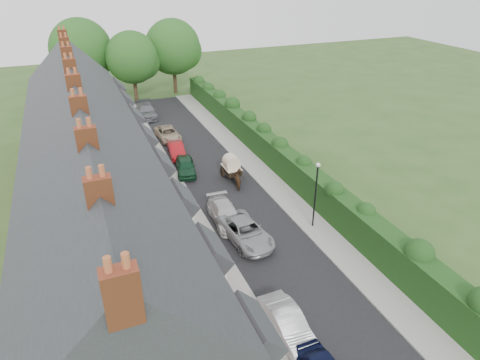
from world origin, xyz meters
The scene contains 22 objects.
ground centered at (0.00, 0.00, 0.00)m, with size 140.00×140.00×0.00m, color #2D4C1E.
road centered at (-0.50, 11.00, 0.01)m, with size 6.00×58.00×0.02m, color black.
pavement_hedge_side centered at (3.60, 11.00, 0.06)m, with size 2.20×58.00×0.12m, color #9A9791.
pavement_house_side centered at (-4.35, 11.00, 0.06)m, with size 1.70×58.00×0.12m, color #9A9791.
kerb_hedge_side centered at (2.55, 11.00, 0.07)m, with size 0.18×58.00×0.13m, color #969691.
kerb_house_side centered at (-3.55, 11.00, 0.07)m, with size 0.18×58.00×0.13m, color #969691.
hedge centered at (5.40, 11.00, 1.60)m, with size 2.10×58.00×2.85m.
terrace_row centered at (-10.87, 9.98, 4.47)m, with size 9.05×40.50×11.50m.
garden_wall_row centered at (-5.35, 10.00, 0.46)m, with size 0.35×40.35×1.10m.
lamppost centered at (3.40, 4.00, 3.30)m, with size 0.32×0.32×5.16m.
tree_far_left centered at (-2.65, 40.08, 5.71)m, with size 7.14×6.80×9.29m.
tree_far_right centered at (3.39, 42.08, 6.31)m, with size 7.98×7.60×10.31m.
tree_far_back centered at (-8.59, 43.08, 6.62)m, with size 8.40×8.00×10.82m.
car_silver_a centered at (-3.00, -4.20, 0.71)m, with size 1.51×4.32×1.42m, color silver.
car_silver_b centered at (-1.78, 4.31, 0.72)m, with size 2.39×5.19×1.44m, color #94979B.
car_white centered at (-2.26, 7.00, 0.69)m, with size 1.92×4.72×1.37m, color silver.
car_green centered at (-2.77, 15.99, 0.70)m, with size 1.65×4.10×1.40m, color #113A20.
car_red centered at (-2.57, 20.09, 0.65)m, with size 1.37×3.94×1.30m, color maroon.
car_beige centered at (-2.31, 24.67, 0.64)m, with size 2.12×4.61×1.28m, color tan.
car_grey centered at (-3.00, 33.00, 0.77)m, with size 2.17×5.34×1.55m, color slate.
horse centered at (0.71, 11.58, 0.74)m, with size 0.79×1.74×1.47m, color #432A18.
horse_cart centered at (0.71, 13.46, 1.28)m, with size 1.41×3.11×2.25m.
Camera 1 is at (-11.31, -18.20, 17.41)m, focal length 32.00 mm.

